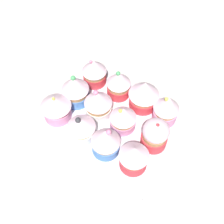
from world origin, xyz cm
name	(u,v)px	position (x,y,z in cm)	size (l,w,h in cm)	color
ground_plane	(112,126)	(0.00, 0.00, -1.50)	(180.00, 180.00, 3.00)	beige
baking_tray	(112,121)	(0.00, 0.00, 0.60)	(28.98, 22.55, 1.20)	silver
cupcake_0	(56,106)	(-10.32, -5.74, 4.90)	(6.60, 6.60, 7.23)	pink
cupcake_1	(81,127)	(-2.94, -6.62, 4.49)	(5.83, 5.83, 6.80)	white
cupcake_2	(106,140)	(2.97, -6.60, 4.93)	(5.87, 5.87, 7.62)	#477AC6
cupcake_3	(134,156)	(9.28, -6.35, 4.74)	(5.84, 5.84, 6.81)	#D1333D
cupcake_4	(75,89)	(-9.62, 0.06, 5.11)	(6.01, 6.01, 8.02)	#477AC6
cupcake_5	(99,102)	(-3.53, 0.16, 4.73)	(5.98, 5.98, 7.31)	white
cupcake_6	(122,119)	(2.74, -0.38, 4.43)	(5.57, 5.57, 6.64)	pink
cupcake_7	(155,134)	(10.23, 0.14, 4.82)	(5.36, 5.36, 7.51)	#D1333D
cupcake_8	(94,71)	(-9.42, 6.73, 4.78)	(5.67, 5.67, 7.19)	#D1333D
cupcake_9	(119,83)	(-2.78, 6.76, 4.91)	(5.39, 5.39, 7.59)	#D1333D
cupcake_10	(144,94)	(3.42, 7.15, 5.23)	(6.65, 6.65, 7.68)	#D1333D
cupcake_11	(166,108)	(9.13, 6.60, 5.10)	(5.48, 5.48, 7.87)	pink
napkin	(199,185)	(22.01, -2.59, 0.30)	(10.76, 11.46, 0.60)	white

